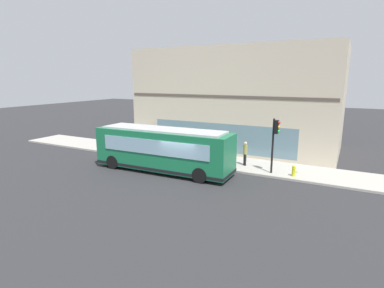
{
  "coord_description": "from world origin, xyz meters",
  "views": [
    {
      "loc": [
        -16.89,
        -9.62,
        6.48
      ],
      "look_at": [
        1.53,
        0.09,
        1.98
      ],
      "focal_mm": 28.45,
      "sensor_mm": 36.0,
      "label": 1
    }
  ],
  "objects_px": {
    "city_bus_nearside": "(163,150)",
    "traffic_light_near_corner": "(275,136)",
    "fire_hydrant": "(294,171)",
    "pedestrian_near_hydrant": "(174,141)",
    "newspaper_vending_box": "(189,154)",
    "pedestrian_by_light_pole": "(245,152)"
  },
  "relations": [
    {
      "from": "fire_hydrant",
      "to": "pedestrian_by_light_pole",
      "type": "bearing_deg",
      "value": 75.75
    },
    {
      "from": "city_bus_nearside",
      "to": "pedestrian_by_light_pole",
      "type": "bearing_deg",
      "value": -53.65
    },
    {
      "from": "newspaper_vending_box",
      "to": "city_bus_nearside",
      "type": "bearing_deg",
      "value": 171.36
    },
    {
      "from": "city_bus_nearside",
      "to": "newspaper_vending_box",
      "type": "bearing_deg",
      "value": -8.64
    },
    {
      "from": "city_bus_nearside",
      "to": "newspaper_vending_box",
      "type": "height_order",
      "value": "city_bus_nearside"
    },
    {
      "from": "traffic_light_near_corner",
      "to": "newspaper_vending_box",
      "type": "relative_size",
      "value": 4.16
    },
    {
      "from": "pedestrian_by_light_pole",
      "to": "newspaper_vending_box",
      "type": "distance_m",
      "value": 4.5
    },
    {
      "from": "fire_hydrant",
      "to": "pedestrian_near_hydrant",
      "type": "distance_m",
      "value": 10.92
    },
    {
      "from": "traffic_light_near_corner",
      "to": "fire_hydrant",
      "type": "relative_size",
      "value": 5.05
    },
    {
      "from": "pedestrian_near_hydrant",
      "to": "city_bus_nearside",
      "type": "bearing_deg",
      "value": -157.01
    },
    {
      "from": "pedestrian_by_light_pole",
      "to": "newspaper_vending_box",
      "type": "xyz_separation_m",
      "value": [
        -0.62,
        4.42,
        -0.59
      ]
    },
    {
      "from": "city_bus_nearside",
      "to": "traffic_light_near_corner",
      "type": "height_order",
      "value": "traffic_light_near_corner"
    },
    {
      "from": "pedestrian_by_light_pole",
      "to": "city_bus_nearside",
      "type": "bearing_deg",
      "value": 126.35
    },
    {
      "from": "pedestrian_by_light_pole",
      "to": "newspaper_vending_box",
      "type": "height_order",
      "value": "pedestrian_by_light_pole"
    },
    {
      "from": "traffic_light_near_corner",
      "to": "fire_hydrant",
      "type": "xyz_separation_m",
      "value": [
        -0.03,
        -1.36,
        -2.25
      ]
    },
    {
      "from": "fire_hydrant",
      "to": "pedestrian_by_light_pole",
      "type": "xyz_separation_m",
      "value": [
        0.93,
        3.66,
        0.68
      ]
    },
    {
      "from": "city_bus_nearside",
      "to": "traffic_light_near_corner",
      "type": "distance_m",
      "value": 7.75
    },
    {
      "from": "traffic_light_near_corner",
      "to": "pedestrian_by_light_pole",
      "type": "distance_m",
      "value": 2.93
    },
    {
      "from": "pedestrian_near_hydrant",
      "to": "newspaper_vending_box",
      "type": "distance_m",
      "value": 3.31
    },
    {
      "from": "city_bus_nearside",
      "to": "fire_hydrant",
      "type": "distance_m",
      "value": 8.99
    },
    {
      "from": "fire_hydrant",
      "to": "newspaper_vending_box",
      "type": "xyz_separation_m",
      "value": [
        0.31,
        8.08,
        0.09
      ]
    },
    {
      "from": "fire_hydrant",
      "to": "newspaper_vending_box",
      "type": "distance_m",
      "value": 8.09
    }
  ]
}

